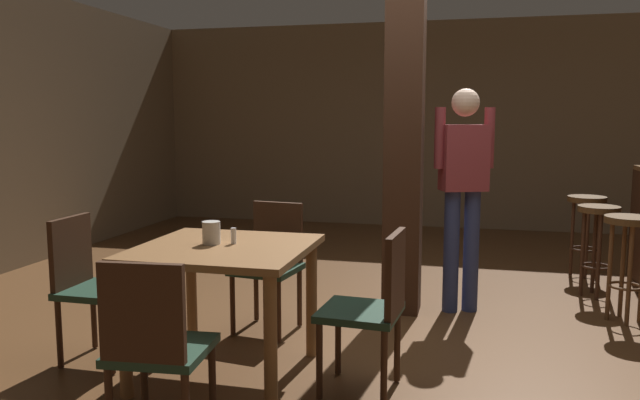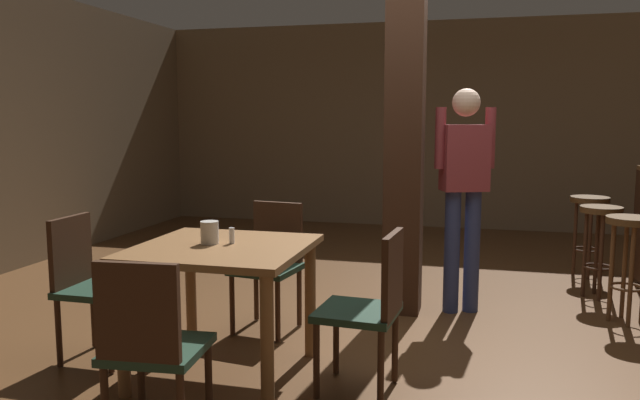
# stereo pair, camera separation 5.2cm
# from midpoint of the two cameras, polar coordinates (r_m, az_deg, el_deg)

# --- Properties ---
(ground_plane) EXTENTS (10.80, 10.80, 0.00)m
(ground_plane) POSITION_cam_midpoint_polar(r_m,az_deg,el_deg) (4.51, 7.73, -12.01)
(ground_plane) COLOR brown
(wall_back) EXTENTS (8.00, 0.10, 2.80)m
(wall_back) POSITION_cam_midpoint_polar(r_m,az_deg,el_deg) (8.74, 11.42, 6.70)
(wall_back) COLOR #756047
(wall_back) RESTS_ON ground_plane
(pillar) EXTENTS (0.28, 0.28, 2.80)m
(pillar) POSITION_cam_midpoint_polar(r_m,az_deg,el_deg) (4.79, 8.07, 6.24)
(pillar) COLOR #382114
(pillar) RESTS_ON ground_plane
(dining_table) EXTENTS (0.96, 0.96, 0.78)m
(dining_table) POSITION_cam_midpoint_polar(r_m,az_deg,el_deg) (3.65, -8.46, -6.09)
(dining_table) COLOR brown
(dining_table) RESTS_ON ground_plane
(chair_north) EXTENTS (0.47, 0.47, 0.89)m
(chair_north) POSITION_cam_midpoint_polar(r_m,az_deg,el_deg) (4.46, -4.18, -5.39)
(chair_north) COLOR #1E3828
(chair_north) RESTS_ON ground_plane
(chair_east) EXTENTS (0.45, 0.45, 0.89)m
(chair_east) POSITION_cam_midpoint_polar(r_m,az_deg,el_deg) (3.42, 5.13, -9.41)
(chair_east) COLOR #1E3828
(chair_east) RESTS_ON ground_plane
(chair_south) EXTENTS (0.45, 0.45, 0.89)m
(chair_south) POSITION_cam_midpoint_polar(r_m,az_deg,el_deg) (2.93, -14.75, -12.53)
(chair_south) COLOR #1E3828
(chair_south) RESTS_ON ground_plane
(chair_west) EXTENTS (0.42, 0.42, 0.89)m
(chair_west) POSITION_cam_midpoint_polar(r_m,az_deg,el_deg) (4.12, -20.07, -6.89)
(chair_west) COLOR #1E3828
(chair_west) RESTS_ON ground_plane
(napkin_cup) EXTENTS (0.10, 0.10, 0.13)m
(napkin_cup) POSITION_cam_midpoint_polar(r_m,az_deg,el_deg) (3.67, -9.66, -2.95)
(napkin_cup) COLOR beige
(napkin_cup) RESTS_ON dining_table
(salt_shaker) EXTENTS (0.03, 0.03, 0.09)m
(salt_shaker) POSITION_cam_midpoint_polar(r_m,az_deg,el_deg) (3.65, -7.67, -3.25)
(salt_shaker) COLOR silver
(salt_shaker) RESTS_ON dining_table
(standing_person) EXTENTS (0.47, 0.31, 1.72)m
(standing_person) POSITION_cam_midpoint_polar(r_m,az_deg,el_deg) (4.88, 13.32, 1.45)
(standing_person) COLOR maroon
(standing_person) RESTS_ON ground_plane
(bar_stool_near) EXTENTS (0.34, 0.34, 0.79)m
(bar_stool_near) POSITION_cam_midpoint_polar(r_m,az_deg,el_deg) (5.09, 26.71, -3.64)
(bar_stool_near) COLOR #4C3319
(bar_stool_near) RESTS_ON ground_plane
(bar_stool_mid) EXTENTS (0.33, 0.33, 0.77)m
(bar_stool_mid) POSITION_cam_midpoint_polar(r_m,az_deg,el_deg) (5.69, 24.48, -2.53)
(bar_stool_mid) COLOR #4C3319
(bar_stool_mid) RESTS_ON ground_plane
(bar_stool_far) EXTENTS (0.35, 0.35, 0.77)m
(bar_stool_far) POSITION_cam_midpoint_polar(r_m,az_deg,el_deg) (6.42, 23.60, -1.42)
(bar_stool_far) COLOR #4C3319
(bar_stool_far) RESTS_ON ground_plane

